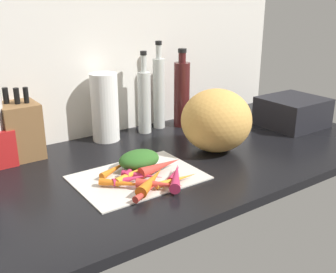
% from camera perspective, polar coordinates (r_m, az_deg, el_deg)
% --- Properties ---
extents(ground_plane, '(1.70, 0.80, 0.03)m').
position_cam_1_polar(ground_plane, '(1.44, 0.09, -3.51)').
color(ground_plane, black).
extents(wall_back, '(1.70, 0.03, 0.60)m').
position_cam_1_polar(wall_back, '(1.68, -7.62, 10.78)').
color(wall_back, silver).
rests_on(wall_back, ground_plane).
extents(cutting_board, '(0.39, 0.28, 0.01)m').
position_cam_1_polar(cutting_board, '(1.28, -4.27, -5.71)').
color(cutting_board, beige).
rests_on(cutting_board, ground_plane).
extents(carrot_0, '(0.10, 0.09, 0.02)m').
position_cam_1_polar(carrot_0, '(1.26, 0.99, -5.24)').
color(carrot_0, '#B2264C').
rests_on(carrot_0, cutting_board).
extents(carrot_1, '(0.12, 0.12, 0.03)m').
position_cam_1_polar(carrot_1, '(1.19, -1.20, -6.80)').
color(carrot_1, red).
rests_on(carrot_1, cutting_board).
extents(carrot_2, '(0.10, 0.09, 0.03)m').
position_cam_1_polar(carrot_2, '(1.29, -5.32, -4.75)').
color(carrot_2, '#B2264C').
rests_on(carrot_2, cutting_board).
extents(carrot_3, '(0.13, 0.16, 0.03)m').
position_cam_1_polar(carrot_3, '(1.23, 1.18, -5.64)').
color(carrot_3, '#B2264C').
rests_on(carrot_3, cutting_board).
extents(carrot_4, '(0.14, 0.13, 0.02)m').
position_cam_1_polar(carrot_4, '(1.20, -5.85, -6.66)').
color(carrot_4, orange).
rests_on(carrot_4, cutting_board).
extents(carrot_5, '(0.17, 0.06, 0.04)m').
position_cam_1_polar(carrot_5, '(1.30, -0.98, -4.19)').
color(carrot_5, red).
rests_on(carrot_5, cutting_board).
extents(carrot_6, '(0.12, 0.04, 0.02)m').
position_cam_1_polar(carrot_6, '(1.23, -5.20, -5.97)').
color(carrot_6, '#B2264C').
rests_on(carrot_6, cutting_board).
extents(carrot_7, '(0.16, 0.13, 0.04)m').
position_cam_1_polar(carrot_7, '(1.20, -2.36, -6.25)').
color(carrot_7, orange).
rests_on(carrot_7, cutting_board).
extents(carrot_8, '(0.16, 0.08, 0.03)m').
position_cam_1_polar(carrot_8, '(1.27, -4.86, -5.14)').
color(carrot_8, orange).
rests_on(carrot_8, cutting_board).
extents(carrot_9, '(0.10, 0.06, 0.02)m').
position_cam_1_polar(carrot_9, '(1.15, -3.18, -7.89)').
color(carrot_9, red).
rests_on(carrot_9, cutting_board).
extents(carrot_10, '(0.15, 0.08, 0.02)m').
position_cam_1_polar(carrot_10, '(1.31, -7.32, -4.43)').
color(carrot_10, orange).
rests_on(carrot_10, cutting_board).
extents(carrot_11, '(0.15, 0.02, 0.02)m').
position_cam_1_polar(carrot_11, '(1.23, 1.28, -6.10)').
color(carrot_11, orange).
rests_on(carrot_11, cutting_board).
extents(carrot_12, '(0.10, 0.11, 0.02)m').
position_cam_1_polar(carrot_12, '(1.25, -3.63, -5.51)').
color(carrot_12, '#B2264C').
rests_on(carrot_12, cutting_board).
extents(carrot_greens_pile, '(0.14, 0.11, 0.06)m').
position_cam_1_polar(carrot_greens_pile, '(1.32, -4.11, -3.26)').
color(carrot_greens_pile, '#2D6023').
rests_on(carrot_greens_pile, cutting_board).
extents(winter_squash, '(0.26, 0.26, 0.23)m').
position_cam_1_polar(winter_squash, '(1.48, 6.86, 2.29)').
color(winter_squash, gold).
rests_on(winter_squash, ground_plane).
extents(knife_block, '(0.13, 0.14, 0.25)m').
position_cam_1_polar(knife_block, '(1.50, -20.18, 0.89)').
color(knife_block, brown).
rests_on(knife_block, ground_plane).
extents(paper_towel_roll, '(0.11, 0.11, 0.27)m').
position_cam_1_polar(paper_towel_roll, '(1.59, -8.93, 4.10)').
color(paper_towel_roll, white).
rests_on(paper_towel_roll, ground_plane).
extents(bottle_0, '(0.05, 0.05, 0.34)m').
position_cam_1_polar(bottle_0, '(1.66, -3.37, 5.11)').
color(bottle_0, silver).
rests_on(bottle_0, ground_plane).
extents(bottle_1, '(0.05, 0.05, 0.37)m').
position_cam_1_polar(bottle_1, '(1.72, -1.30, 6.38)').
color(bottle_1, silver).
rests_on(bottle_1, ground_plane).
extents(bottle_2, '(0.07, 0.07, 0.34)m').
position_cam_1_polar(bottle_2, '(1.75, 1.97, 6.17)').
color(bottle_2, '#471919').
rests_on(bottle_2, ground_plane).
extents(dish_rack, '(0.25, 0.24, 0.12)m').
position_cam_1_polar(dish_rack, '(1.85, 17.21, 3.36)').
color(dish_rack, black).
rests_on(dish_rack, ground_plane).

